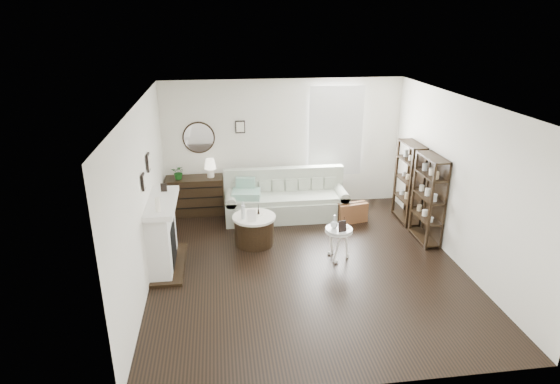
{
  "coord_description": "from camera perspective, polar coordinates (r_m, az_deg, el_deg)",
  "views": [
    {
      "loc": [
        -1.34,
        -6.71,
        3.88
      ],
      "look_at": [
        -0.33,
        0.8,
        1.01
      ],
      "focal_mm": 30.0,
      "sensor_mm": 36.0,
      "label": 1
    }
  ],
  "objects": [
    {
      "name": "dresser",
      "position": [
        9.84,
        -10.29,
        -0.42
      ],
      "size": [
        1.17,
        0.5,
        0.78
      ],
      "color": "black",
      "rests_on": "ground"
    },
    {
      "name": "flask_ped",
      "position": [
        7.83,
        6.64,
        -3.61
      ],
      "size": [
        0.13,
        0.13,
        0.23
      ],
      "primitive_type": null,
      "color": "silver",
      "rests_on": "pedestal_table"
    },
    {
      "name": "quilt",
      "position": [
        9.29,
        -4.14,
        -0.26
      ],
      "size": [
        0.61,
        0.52,
        0.14
      ],
      "primitive_type": "cube",
      "rotation": [
        0.0,
        0.0,
        -0.14
      ],
      "color": "#289262",
      "rests_on": "sofa"
    },
    {
      "name": "card_frame_drum",
      "position": [
        8.12,
        -3.47,
        -2.83
      ],
      "size": [
        0.16,
        0.06,
        0.21
      ],
      "primitive_type": "cube",
      "rotation": [
        -0.21,
        0.0,
        0.04
      ],
      "color": "white",
      "rests_on": "drum_table"
    },
    {
      "name": "shelf_unit_far",
      "position": [
        9.55,
        15.43,
        1.13
      ],
      "size": [
        0.3,
        0.8,
        1.6
      ],
      "color": "black",
      "rests_on": "ground"
    },
    {
      "name": "potted_plant",
      "position": [
        9.64,
        -12.24,
        2.37
      ],
      "size": [
        0.31,
        0.29,
        0.29
      ],
      "primitive_type": "imported",
      "rotation": [
        0.0,
        0.0,
        -0.24
      ],
      "color": "#175117",
      "rests_on": "dresser"
    },
    {
      "name": "bottle_drum",
      "position": [
        8.19,
        -4.52,
        -2.24
      ],
      "size": [
        0.07,
        0.07,
        0.32
      ],
      "primitive_type": "cylinder",
      "color": "silver",
      "rests_on": "drum_table"
    },
    {
      "name": "card_frame_ped",
      "position": [
        7.74,
        7.6,
        -4.16
      ],
      "size": [
        0.15,
        0.08,
        0.18
      ],
      "primitive_type": "cube",
      "rotation": [
        -0.21,
        0.0,
        0.21
      ],
      "color": "black",
      "rests_on": "pedestal_table"
    },
    {
      "name": "drum_table",
      "position": [
        8.45,
        -3.16,
        -4.59
      ],
      "size": [
        0.77,
        0.77,
        0.54
      ],
      "rotation": [
        0.0,
        0.0,
        0.2
      ],
      "color": "black",
      "rests_on": "ground"
    },
    {
      "name": "pedestal_table",
      "position": [
        7.9,
        7.19,
        -4.72
      ],
      "size": [
        0.46,
        0.46,
        0.56
      ],
      "rotation": [
        0.0,
        0.0,
        -0.35
      ],
      "color": "silver",
      "rests_on": "ground"
    },
    {
      "name": "suitcase",
      "position": [
        9.43,
        8.81,
        -2.51
      ],
      "size": [
        0.63,
        0.32,
        0.4
      ],
      "primitive_type": "cube",
      "rotation": [
        0.0,
        0.0,
        0.2
      ],
      "color": "brown",
      "rests_on": "ground"
    },
    {
      "name": "table_lamp",
      "position": [
        9.63,
        -8.49,
        2.9
      ],
      "size": [
        0.31,
        0.31,
        0.38
      ],
      "primitive_type": null,
      "rotation": [
        0.0,
        0.0,
        -0.33
      ],
      "color": "white",
      "rests_on": "dresser"
    },
    {
      "name": "shelf_unit_near",
      "position": [
        8.78,
        17.63,
        -0.83
      ],
      "size": [
        0.3,
        0.8,
        1.6
      ],
      "color": "black",
      "rests_on": "ground"
    },
    {
      "name": "sofa",
      "position": [
        9.57,
        0.69,
        -1.15
      ],
      "size": [
        2.47,
        0.86,
        0.96
      ],
      "color": "#B3BBA7",
      "rests_on": "ground"
    },
    {
      "name": "eiffel_drum",
      "position": [
        8.36,
        -2.65,
        -2.22
      ],
      "size": [
        0.12,
        0.12,
        0.17
      ],
      "primitive_type": null,
      "rotation": [
        0.0,
        0.0,
        -0.27
      ],
      "color": "black",
      "rests_on": "drum_table"
    },
    {
      "name": "fireplace",
      "position": [
        7.83,
        -14.1,
        -5.22
      ],
      "size": [
        0.5,
        1.4,
        1.84
      ],
      "color": "white",
      "rests_on": "ground"
    },
    {
      "name": "eiffel_ped",
      "position": [
        7.89,
        7.81,
        -3.73
      ],
      "size": [
        0.12,
        0.12,
        0.17
      ],
      "primitive_type": null,
      "rotation": [
        0.0,
        0.0,
        0.34
      ],
      "color": "black",
      "rests_on": "pedestal_table"
    },
    {
      "name": "room",
      "position": [
        9.9,
        4.7,
        7.31
      ],
      "size": [
        5.5,
        5.5,
        5.5
      ],
      "color": "black",
      "rests_on": "ground"
    }
  ]
}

